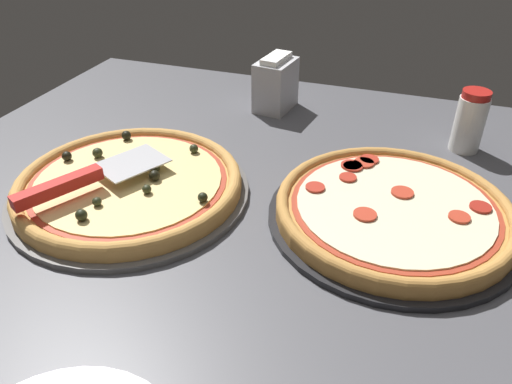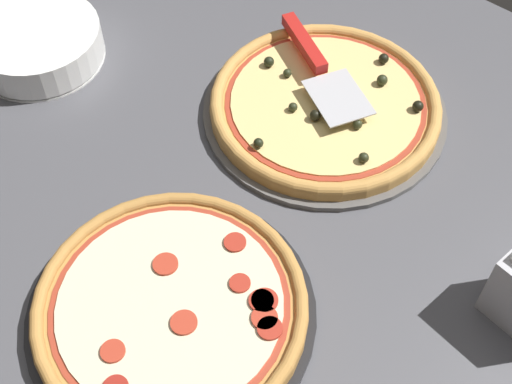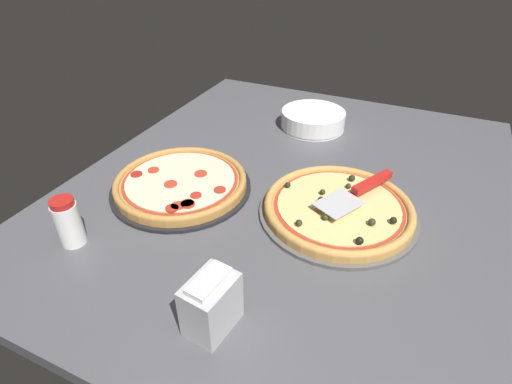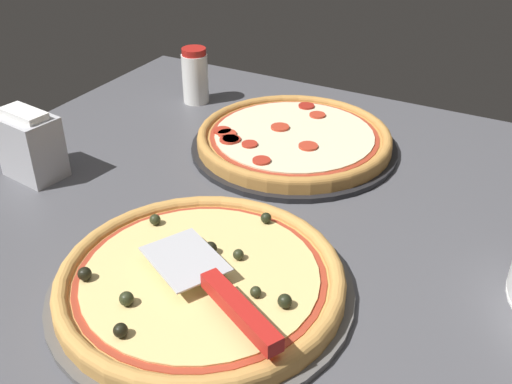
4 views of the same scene
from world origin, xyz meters
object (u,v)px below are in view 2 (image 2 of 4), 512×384
at_px(pizza_front, 325,104).
at_px(plate_stack, 37,44).
at_px(serving_spatula, 314,57).
at_px(pizza_back, 171,306).

distance_m(pizza_front, plate_stack, 0.51).
xyz_separation_m(pizza_front, plate_stack, (0.46, 0.22, 0.01)).
relative_size(serving_spatula, plate_stack, 1.09).
xyz_separation_m(pizza_front, pizza_back, (-0.07, 0.43, 0.00)).
relative_size(pizza_front, plate_stack, 1.67).
distance_m(pizza_front, pizza_back, 0.43).
height_order(pizza_back, serving_spatula, serving_spatula).
height_order(pizza_front, pizza_back, pizza_front).
relative_size(pizza_back, serving_spatula, 1.49).
height_order(serving_spatula, plate_stack, serving_spatula).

